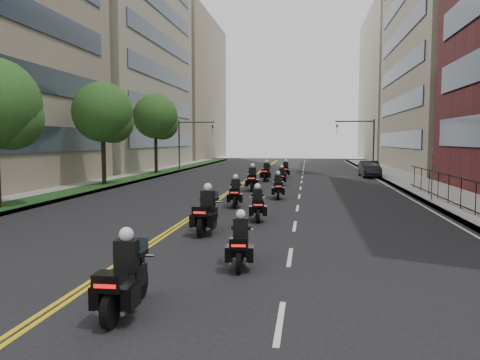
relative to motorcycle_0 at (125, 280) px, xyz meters
The scene contains 22 objects.
ground 0.69m from the motorcycle_0, behind, with size 160.00×160.00×0.00m, color black.
sidewalk_right 27.67m from the motorcycle_0, 64.58° to the left, with size 4.00×90.00×0.15m, color gray.
sidewalk_left 27.78m from the motorcycle_0, 115.88° to the left, with size 4.00×90.00×0.15m, color gray.
grass_strip 27.44m from the motorcycle_0, 114.38° to the left, with size 2.00×90.00×0.04m, color #163B15.
building_right_tan 54.44m from the motorcycle_0, 66.01° to the left, with size 15.11×28.00×30.00m.
building_right_far 81.80m from the motorcycle_0, 74.67° to the left, with size 15.00×28.00×26.00m, color gray.
building_left_mid 55.30m from the motorcycle_0, 114.73° to the left, with size 16.11×28.00×34.00m.
building_left_far 82.00m from the motorcycle_0, 105.84° to the left, with size 16.00×28.00×26.00m, color gray.
street_trees 22.14m from the motorcycle_0, 121.00° to the left, with size 4.40×38.40×7.98m.
traffic_signal_right 43.14m from the motorcycle_0, 77.36° to the left, with size 4.09×0.20×5.60m.
traffic_signal_left 43.19m from the motorcycle_0, 102.96° to the left, with size 4.09×0.20×5.60m.
motorcycle_0 is the anchor object (origin of this frame).
motorcycle_1 4.15m from the motorcycle_0, 64.64° to the left, with size 0.57×2.11×1.56m.
motorcycle_2 8.14m from the motorcycle_0, 90.80° to the left, with size 0.59×2.51×1.85m.
motorcycle_3 11.24m from the motorcycle_0, 82.58° to the left, with size 0.66×2.15×1.59m.
motorcycle_4 15.10m from the motorcycle_0, 90.45° to the left, with size 0.61×2.28×1.68m.
motorcycle_5 18.91m from the motorcycle_0, 84.40° to the left, with size 0.58×2.20×1.62m.
motorcycle_6 22.90m from the motorcycle_0, 90.41° to the left, with size 0.64×2.52×1.86m.
motorcycle_7 26.86m from the motorcycle_0, 86.54° to the left, with size 0.49×2.10×1.55m.
motorcycle_8 30.21m from the motorcycle_0, 89.72° to the left, with size 0.61×2.44×1.80m.
motorcycle_9 34.23m from the motorcycle_0, 87.38° to the left, with size 0.53×2.29×1.69m.
parked_sedan 37.38m from the motorcycle_0, 75.63° to the left, with size 1.59×4.57×1.51m, color black.
Camera 1 is at (3.69, -8.61, 3.45)m, focal length 35.00 mm.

